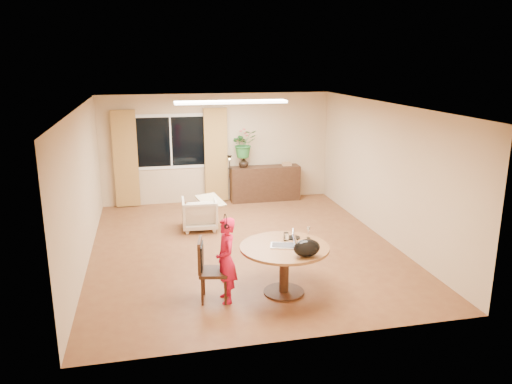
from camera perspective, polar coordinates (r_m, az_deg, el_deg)
floor at (r=9.33m, az=-1.40°, el=-6.29°), size 6.50×6.50×0.00m
ceiling at (r=8.73m, az=-1.51°, el=9.83°), size 6.50×6.50×0.00m
wall_back at (r=12.08m, az=-4.44°, el=5.01°), size 5.50×0.00×5.50m
wall_left at (r=8.85m, az=-19.21°, el=0.52°), size 0.00×6.50×6.50m
wall_right at (r=9.83m, az=14.49°, el=2.27°), size 0.00×6.50×6.50m
window at (r=11.93m, az=-9.71°, el=5.69°), size 1.70×0.03×1.30m
curtain_left at (r=11.91m, az=-14.67°, el=3.67°), size 0.55×0.08×2.25m
curtain_right at (r=12.01m, az=-4.60°, el=4.20°), size 0.55×0.08×2.25m
ceiling_panel at (r=9.91m, az=-2.86°, el=10.23°), size 2.20×0.35×0.05m
dining_table at (r=7.37m, az=3.26°, el=-7.33°), size 1.31×1.31×0.75m
dining_chair at (r=7.23m, az=-4.82°, el=-8.88°), size 0.51×0.48×0.93m
child at (r=7.14m, az=-3.43°, el=-7.79°), size 0.47×0.33×1.25m
laptop at (r=7.26m, az=3.09°, el=-5.27°), size 0.43×0.35×0.25m
tumbler at (r=7.51m, az=3.47°, el=-5.11°), size 0.08×0.08×0.12m
wine_glass at (r=7.62m, az=6.01°, el=-4.61°), size 0.08×0.08×0.18m
pot_lid at (r=7.62m, az=4.29°, el=-5.17°), size 0.24×0.24×0.03m
handbag at (r=6.92m, az=5.82°, el=-6.38°), size 0.38×0.23×0.25m
armchair at (r=10.25m, az=-6.48°, el=-2.47°), size 0.73×0.75×0.65m
throw at (r=10.18m, az=-5.22°, el=-0.57°), size 0.62×0.67×0.03m
sideboard at (r=12.24m, az=1.03°, el=0.99°), size 1.70×0.41×0.85m
vase at (r=12.00m, az=-1.42°, el=3.40°), size 0.28×0.28×0.25m
bouquet at (r=11.92m, az=-1.43°, el=5.54°), size 0.70×0.64×0.66m
book_stack at (r=12.27m, az=3.54°, el=3.25°), size 0.22×0.17×0.09m
desk_lamp at (r=11.89m, az=-3.04°, el=3.47°), size 0.15×0.15×0.33m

